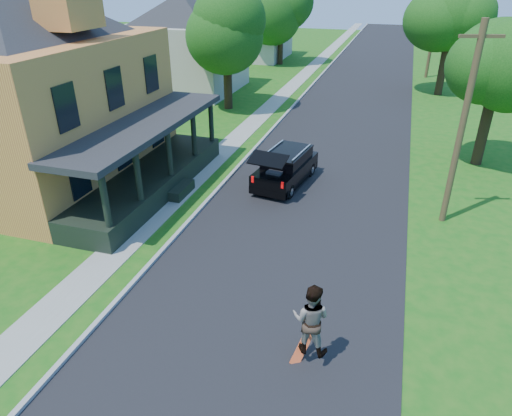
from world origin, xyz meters
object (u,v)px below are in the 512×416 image
(black_suv, at_px, (286,168))
(tree_right_near, at_px, (498,68))
(skateboarder, at_px, (311,319))
(utility_pole_near, at_px, (462,126))

(black_suv, bearing_deg, tree_right_near, 39.85)
(skateboarder, relative_size, utility_pole_near, 0.26)
(tree_right_near, height_order, utility_pole_near, utility_pole_near)
(black_suv, xyz_separation_m, utility_pole_near, (6.67, -1.51, 3.00))
(skateboarder, distance_m, utility_pole_near, 9.63)
(black_suv, relative_size, skateboarder, 2.40)
(black_suv, height_order, tree_right_near, tree_right_near)
(skateboarder, xyz_separation_m, utility_pole_near, (3.54, 8.61, 2.47))
(black_suv, height_order, skateboarder, skateboarder)
(black_suv, bearing_deg, utility_pole_near, -4.43)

